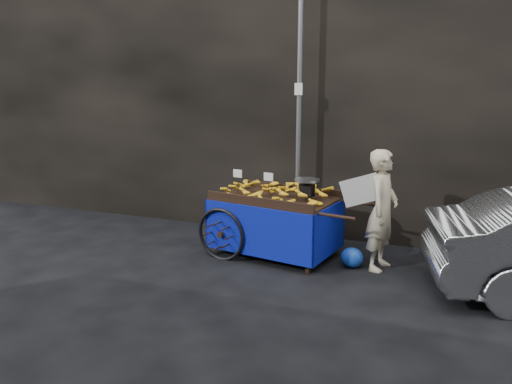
% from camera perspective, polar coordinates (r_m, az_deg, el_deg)
% --- Properties ---
extents(ground, '(80.00, 80.00, 0.00)m').
position_cam_1_polar(ground, '(7.09, -0.75, -8.23)').
color(ground, black).
rests_on(ground, ground).
extents(building_wall, '(13.50, 2.00, 5.00)m').
position_cam_1_polar(building_wall, '(8.99, 8.00, 12.32)').
color(building_wall, black).
rests_on(building_wall, ground).
extents(street_pole, '(0.12, 0.10, 4.00)m').
position_cam_1_polar(street_pole, '(7.77, 4.94, 8.75)').
color(street_pole, slate).
rests_on(street_pole, ground).
extents(banana_cart, '(2.47, 1.43, 1.27)m').
position_cam_1_polar(banana_cart, '(7.27, 1.86, -1.23)').
color(banana_cart, black).
rests_on(banana_cart, ground).
extents(vendor, '(0.81, 0.66, 1.64)m').
position_cam_1_polar(vendor, '(6.90, 14.21, -2.02)').
color(vendor, '#C1B190').
rests_on(vendor, ground).
extents(plastic_bag, '(0.31, 0.25, 0.28)m').
position_cam_1_polar(plastic_bag, '(7.04, 10.91, -7.37)').
color(plastic_bag, '#1844B6').
rests_on(plastic_bag, ground).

